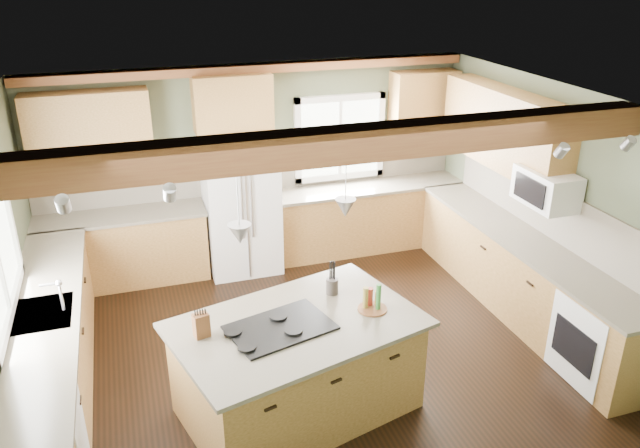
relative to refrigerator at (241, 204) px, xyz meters
name	(u,v)px	position (x,y,z in m)	size (l,w,h in m)	color
floor	(314,351)	(0.30, -2.12, -0.90)	(5.60, 5.60, 0.00)	black
ceiling	(313,106)	(0.30, -2.12, 1.70)	(5.60, 5.60, 0.00)	silver
wall_back	(256,163)	(0.30, 0.38, 0.40)	(5.60, 5.60, 0.00)	#48523A
wall_right	(557,206)	(3.10, -2.12, 0.40)	(5.00, 5.00, 0.00)	#48523A
ceiling_beam	(343,145)	(0.30, -2.92, 1.57)	(5.55, 0.26, 0.26)	brown
soffit_trim	(254,69)	(0.30, 0.28, 1.64)	(5.55, 0.20, 0.10)	brown
backsplash_back	(257,170)	(0.30, 0.36, 0.31)	(5.58, 0.03, 0.58)	brown
backsplash_right	(552,212)	(3.08, -2.07, 0.31)	(0.03, 3.70, 0.58)	brown
base_cab_back_left	(124,250)	(-1.49, 0.08, -0.46)	(2.02, 0.60, 0.88)	brown
counter_back_left	(119,216)	(-1.49, 0.08, 0.00)	(2.06, 0.64, 0.04)	#443E32
base_cab_back_right	(368,218)	(1.79, 0.08, -0.46)	(2.62, 0.60, 0.88)	brown
counter_back_right	(369,187)	(1.79, 0.08, 0.00)	(2.66, 0.64, 0.04)	#443E32
base_cab_left	(51,358)	(-2.20, -2.07, -0.46)	(0.60, 3.70, 0.88)	brown
counter_left	(43,315)	(-2.20, -2.07, 0.00)	(0.64, 3.74, 0.04)	#443E32
base_cab_right	(521,277)	(2.80, -2.07, -0.46)	(0.60, 3.70, 0.88)	brown
counter_right	(526,241)	(2.80, -2.07, 0.00)	(0.64, 3.74, 0.04)	#443E32
upper_cab_back_left	(89,130)	(-1.69, 0.21, 1.05)	(1.40, 0.35, 0.90)	brown
upper_cab_over_fridge	(233,103)	(0.00, 0.21, 1.25)	(0.96, 0.35, 0.70)	brown
upper_cab_right	(504,129)	(2.92, -1.22, 1.05)	(0.35, 2.20, 0.90)	brown
upper_cab_back_corner	(423,105)	(2.60, 0.21, 1.05)	(0.90, 0.35, 0.90)	brown
window_back	(339,138)	(1.45, 0.36, 0.65)	(1.10, 0.04, 1.00)	white
sink	(42,314)	(-2.20, -2.07, 0.01)	(0.50, 0.65, 0.03)	#262628
faucet	(61,297)	(-2.02, -2.07, 0.15)	(0.02, 0.02, 0.28)	#B2B2B7
oven	(600,340)	(2.79, -3.37, -0.47)	(0.60, 0.72, 0.84)	white
microwave	(546,188)	(2.88, -2.17, 0.65)	(0.40, 0.70, 0.38)	white
pendant_left	(240,234)	(-0.57, -3.05, 0.98)	(0.18, 0.18, 0.16)	#B2B2B7
pendant_right	(345,208)	(0.37, -2.79, 0.98)	(0.18, 0.18, 0.16)	#B2B2B7
refrigerator	(241,204)	(0.00, 0.00, 0.00)	(0.90, 0.74, 1.80)	white
island	(298,369)	(-0.10, -2.92, -0.46)	(1.96, 1.20, 0.88)	brown
island_top	(297,325)	(-0.10, -2.92, 0.00)	(2.09, 1.33, 0.04)	#443E32
cooktop	(280,327)	(-0.26, -2.96, 0.03)	(0.85, 0.57, 0.02)	black
knife_block	(201,325)	(-0.90, -2.87, 0.12)	(0.13, 0.09, 0.21)	#59341A
utensil_crock	(332,286)	(0.35, -2.54, 0.10)	(0.11, 0.11, 0.15)	#3C3530
bottle_tray	(373,298)	(0.60, -2.92, 0.14)	(0.27, 0.27, 0.24)	brown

